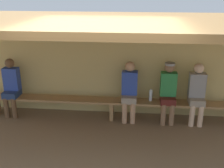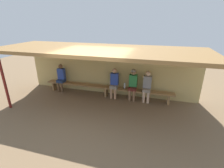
% 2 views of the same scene
% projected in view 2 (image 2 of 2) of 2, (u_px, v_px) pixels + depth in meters
% --- Properties ---
extents(ground_plane, '(24.00, 24.00, 0.00)m').
position_uv_depth(ground_plane, '(94.00, 112.00, 6.27)').
color(ground_plane, brown).
extents(back_wall, '(8.00, 0.20, 2.20)m').
position_uv_depth(back_wall, '(109.00, 71.00, 7.67)').
color(back_wall, tan).
rests_on(back_wall, ground).
extents(dugout_roof, '(8.00, 2.80, 0.12)m').
position_uv_depth(dugout_roof, '(98.00, 50.00, 6.09)').
color(dugout_roof, olive).
rests_on(dugout_roof, back_wall).
extents(support_post, '(0.10, 0.10, 2.20)m').
position_uv_depth(support_post, '(4.00, 82.00, 6.26)').
color(support_post, maroon).
rests_on(support_post, ground).
extents(bench, '(6.00, 0.36, 0.46)m').
position_uv_depth(bench, '(106.00, 88.00, 7.52)').
color(bench, '#9E7547').
rests_on(bench, ground).
extents(player_in_red, '(0.34, 0.42, 1.34)m').
position_uv_depth(player_in_red, '(147.00, 85.00, 6.93)').
color(player_in_red, gray).
rests_on(player_in_red, ground).
extents(player_near_post, '(0.34, 0.42, 1.34)m').
position_uv_depth(player_near_post, '(114.00, 82.00, 7.30)').
color(player_near_post, gray).
rests_on(player_near_post, ground).
extents(player_middle, '(0.34, 0.42, 1.34)m').
position_uv_depth(player_middle, '(133.00, 83.00, 7.08)').
color(player_middle, '#591E19').
rests_on(player_middle, ground).
extents(player_with_sunglasses, '(0.34, 0.42, 1.34)m').
position_uv_depth(player_with_sunglasses, '(61.00, 77.00, 8.00)').
color(player_with_sunglasses, navy).
rests_on(player_with_sunglasses, ground).
extents(water_bottle_blue, '(0.07, 0.07, 0.27)m').
position_uv_depth(water_bottle_blue, '(125.00, 86.00, 7.27)').
color(water_bottle_blue, silver).
rests_on(water_bottle_blue, bench).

